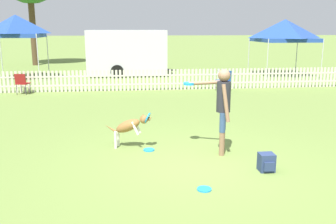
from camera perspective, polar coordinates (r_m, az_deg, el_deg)
ground_plane at (r=7.23m, az=4.40°, el=-7.95°), size 240.00×240.00×0.00m
handler_person at (r=7.59m, az=8.19°, el=1.63°), size 0.92×0.90×1.75m
leaping_dog at (r=8.04m, az=-5.78°, el=-2.06°), size 1.03×0.48×0.80m
frisbee_near_handler at (r=6.17m, az=5.55°, el=-11.62°), size 0.24×0.24×0.02m
frisbee_near_dog at (r=8.00m, az=-2.92°, el=-5.77°), size 0.24×0.24×0.02m
backpack_on_grass at (r=7.07m, az=14.78°, el=-7.44°), size 0.27×0.28×0.33m
picket_fence at (r=15.60m, az=-1.72°, el=4.93°), size 26.61×0.04×0.86m
folding_chair_center at (r=15.60m, az=-21.38°, el=4.28°), size 0.52×0.54×0.82m
folding_chair_green_right at (r=15.39m, az=8.56°, el=4.99°), size 0.59×0.61×0.86m
canopy_tent_main at (r=21.23m, az=17.39°, el=11.76°), size 2.92×2.92×2.98m
canopy_tent_secondary at (r=20.34m, az=-22.16°, el=12.03°), size 2.45×2.45×3.18m
equipment_trailer at (r=20.61m, az=-6.28°, el=9.12°), size 4.98×2.57×2.42m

